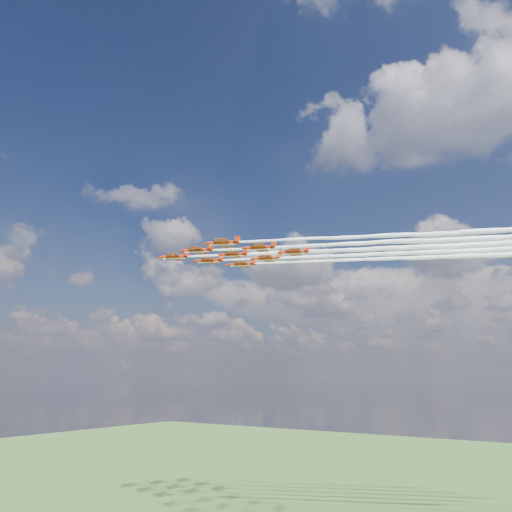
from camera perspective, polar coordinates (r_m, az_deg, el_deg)
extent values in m
cylinder|color=#B5240A|center=(176.00, -9.35, -0.11)|extent=(8.59, 4.82, 1.22)
cone|color=#B5240A|center=(177.85, -11.04, -0.18)|extent=(2.53, 2.04, 1.22)
cone|color=#B5240A|center=(174.41, -7.72, -0.04)|extent=(1.98, 1.71, 1.11)
ellipsoid|color=black|center=(176.84, -10.02, 0.02)|extent=(2.52, 1.88, 0.80)
cube|color=#B5240A|center=(175.81, -9.17, -0.12)|extent=(7.50, 10.78, 0.16)
cube|color=#B5240A|center=(174.64, -7.96, -0.05)|extent=(3.08, 4.29, 0.13)
cube|color=#B5240A|center=(174.81, -7.88, 0.27)|extent=(1.68, 0.88, 2.00)
cube|color=white|center=(175.87, -9.35, -0.28)|extent=(7.99, 4.39, 0.13)
cylinder|color=#B5240A|center=(165.82, -6.76, 0.65)|extent=(8.59, 4.82, 1.22)
cone|color=#B5240A|center=(167.43, -8.59, 0.57)|extent=(2.53, 2.04, 1.22)
cone|color=#B5240A|center=(164.47, -5.01, 0.72)|extent=(1.98, 1.71, 1.11)
ellipsoid|color=black|center=(166.57, -7.49, 0.78)|extent=(2.52, 1.88, 0.80)
cube|color=#B5240A|center=(165.66, -6.58, 0.64)|extent=(7.50, 10.78, 0.16)
cube|color=#B5240A|center=(164.66, -5.27, 0.71)|extent=(3.08, 4.29, 0.13)
cube|color=#B5240A|center=(164.86, -5.19, 1.05)|extent=(1.68, 0.88, 2.00)
cube|color=white|center=(165.69, -6.76, 0.46)|extent=(7.99, 4.39, 0.13)
cylinder|color=#B5240A|center=(180.14, -5.42, -0.54)|extent=(8.59, 4.82, 1.22)
cone|color=#B5240A|center=(181.62, -7.11, -0.61)|extent=(2.53, 2.04, 1.22)
cone|color=#B5240A|center=(178.90, -3.80, -0.48)|extent=(1.98, 1.71, 1.11)
ellipsoid|color=black|center=(180.83, -6.09, -0.42)|extent=(2.52, 1.88, 0.80)
cube|color=#B5240A|center=(179.99, -5.25, -0.56)|extent=(7.50, 10.78, 0.16)
cube|color=#B5240A|center=(179.07, -4.04, -0.49)|extent=(3.08, 4.29, 0.13)
cube|color=#B5240A|center=(179.25, -3.97, -0.18)|extent=(1.68, 0.88, 2.00)
cube|color=white|center=(180.02, -5.42, -0.72)|extent=(7.99, 4.39, 0.13)
cylinder|color=#B5240A|center=(156.06, -3.84, 1.50)|extent=(8.59, 4.82, 1.22)
cone|color=#B5240A|center=(157.40, -5.81, 1.41)|extent=(2.53, 2.04, 1.22)
cone|color=#B5240A|center=(154.97, -1.96, 1.58)|extent=(1.98, 1.71, 1.11)
ellipsoid|color=black|center=(156.71, -4.63, 1.64)|extent=(2.52, 1.88, 0.80)
cube|color=#B5240A|center=(155.92, -3.64, 1.49)|extent=(7.50, 10.78, 0.16)
cube|color=#B5240A|center=(155.13, -2.24, 1.57)|extent=(3.08, 4.29, 0.13)
cube|color=#B5240A|center=(155.35, -2.16, 1.93)|extent=(1.68, 0.88, 2.00)
cube|color=white|center=(155.92, -3.84, 1.30)|extent=(7.99, 4.39, 0.13)
cylinder|color=#B5240A|center=(170.51, -2.67, 0.16)|extent=(8.59, 4.82, 1.22)
cone|color=#B5240A|center=(171.74, -4.48, 0.09)|extent=(2.53, 2.04, 1.22)
cone|color=#B5240A|center=(169.52, -0.94, 0.23)|extent=(1.98, 1.71, 1.11)
ellipsoid|color=black|center=(171.10, -3.39, 0.30)|extent=(2.52, 1.88, 0.80)
cube|color=#B5240A|center=(170.39, -2.49, 0.15)|extent=(7.50, 10.78, 0.16)
cube|color=#B5240A|center=(169.66, -1.20, 0.22)|extent=(3.08, 4.29, 0.13)
cube|color=#B5240A|center=(169.86, -1.12, 0.55)|extent=(1.68, 0.88, 2.00)
cube|color=white|center=(170.38, -2.67, -0.02)|extent=(7.99, 4.39, 0.13)
cylinder|color=#B5240A|center=(185.10, -1.68, -0.96)|extent=(8.59, 4.82, 1.22)
cone|color=#B5240A|center=(186.23, -3.36, -1.02)|extent=(2.53, 2.04, 1.22)
cone|color=#B5240A|center=(184.18, -0.08, -0.90)|extent=(1.98, 1.71, 1.11)
ellipsoid|color=black|center=(185.64, -2.35, -0.83)|extent=(2.52, 1.88, 0.80)
cube|color=#B5240A|center=(184.98, -1.51, -0.97)|extent=(7.50, 10.78, 0.16)
cube|color=#B5240A|center=(184.31, -0.32, -0.91)|extent=(3.08, 4.29, 0.13)
cube|color=#B5240A|center=(184.50, -0.25, -0.60)|extent=(1.68, 0.88, 2.00)
cube|color=white|center=(184.98, -1.68, -1.13)|extent=(7.99, 4.39, 0.13)
cylinder|color=#B5240A|center=(161.35, 0.40, 0.96)|extent=(8.59, 4.82, 1.22)
cone|color=#B5240A|center=(162.29, -1.54, 0.87)|extent=(2.53, 2.04, 1.22)
cone|color=#B5240A|center=(160.64, 2.24, 1.03)|extent=(1.98, 1.71, 1.11)
ellipsoid|color=black|center=(161.83, -0.38, 1.09)|extent=(2.52, 1.88, 0.80)
cube|color=#B5240A|center=(161.25, 0.60, 0.95)|extent=(7.50, 10.78, 0.16)
cube|color=#B5240A|center=(160.73, 1.97, 1.02)|extent=(3.08, 4.29, 0.13)
cube|color=#B5240A|center=(160.96, 2.04, 1.37)|extent=(1.68, 0.88, 2.00)
cube|color=white|center=(161.21, 0.40, 0.77)|extent=(7.99, 4.39, 0.13)
cylinder|color=#B5240A|center=(176.03, 1.19, -0.29)|extent=(8.59, 4.82, 1.22)
cone|color=#B5240A|center=(176.89, -0.60, -0.36)|extent=(2.53, 2.04, 1.22)
cone|color=#B5240A|center=(175.38, 2.88, -0.23)|extent=(1.98, 1.71, 1.11)
ellipsoid|color=black|center=(176.47, 0.47, -0.16)|extent=(2.52, 1.88, 0.80)
cube|color=#B5240A|center=(175.94, 1.36, -0.30)|extent=(7.50, 10.78, 0.16)
cube|color=#B5240A|center=(175.47, 2.62, -0.24)|extent=(3.08, 4.29, 0.13)
cube|color=#B5240A|center=(175.68, 2.69, 0.08)|extent=(1.68, 0.88, 2.00)
cube|color=white|center=(175.90, 1.19, -0.47)|extent=(7.99, 4.39, 0.13)
cylinder|color=#B5240A|center=(167.47, 4.35, 0.45)|extent=(8.59, 4.82, 1.22)
cone|color=#B5240A|center=(168.03, 2.46, 0.37)|extent=(2.53, 2.04, 1.22)
cone|color=#B5240A|center=(167.12, 6.14, 0.52)|extent=(1.98, 1.71, 1.11)
ellipsoid|color=black|center=(167.80, 3.59, 0.58)|extent=(2.52, 1.88, 0.80)
cube|color=#B5240A|center=(167.42, 4.54, 0.44)|extent=(7.50, 10.78, 0.16)
cube|color=#B5240A|center=(167.16, 5.87, 0.51)|extent=(3.08, 4.29, 0.13)
cube|color=#B5240A|center=(167.40, 5.94, 0.84)|extent=(1.68, 0.88, 2.00)
cube|color=white|center=(167.34, 4.36, 0.26)|extent=(7.99, 4.39, 0.13)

